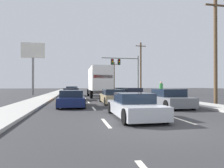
% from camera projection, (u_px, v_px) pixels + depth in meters
% --- Properties ---
extents(ground_plane, '(140.00, 140.00, 0.00)m').
position_uv_depth(ground_plane, '(93.00, 95.00, 31.72)').
color(ground_plane, '#333335').
extents(sidewalk_right, '(2.30, 80.00, 0.14)m').
position_uv_depth(sidewalk_right, '(140.00, 95.00, 28.04)').
color(sidewalk_right, '#B2AFA8').
rests_on(sidewalk_right, ground_plane).
extents(sidewalk_left, '(2.30, 80.00, 0.14)m').
position_uv_depth(sidewalk_left, '(48.00, 96.00, 25.59)').
color(sidewalk_left, '#B2AFA8').
rests_on(sidewalk_left, ground_plane).
extents(lane_markings, '(3.54, 52.00, 0.01)m').
position_uv_depth(lane_markings, '(95.00, 96.00, 27.83)').
color(lane_markings, silver).
rests_on(lane_markings, ground_plane).
extents(car_black, '(1.92, 4.14, 1.37)m').
position_uv_depth(car_black, '(72.00, 92.00, 28.34)').
color(car_black, black).
rests_on(car_black, ground_plane).
extents(car_orange, '(1.84, 4.67, 1.25)m').
position_uv_depth(car_orange, '(71.00, 95.00, 20.37)').
color(car_orange, orange).
rests_on(car_orange, ground_plane).
extents(car_navy, '(1.89, 4.08, 1.18)m').
position_uv_depth(car_navy, '(72.00, 99.00, 13.97)').
color(car_navy, '#141E4C').
rests_on(car_navy, ground_plane).
extents(box_truck, '(2.61, 8.96, 3.72)m').
position_uv_depth(box_truck, '(99.00, 81.00, 25.02)').
color(box_truck, white).
rests_on(box_truck, ground_plane).
extents(car_tan, '(1.91, 4.58, 1.21)m').
position_uv_depth(car_tan, '(112.00, 97.00, 16.51)').
color(car_tan, tan).
rests_on(car_tan, ground_plane).
extents(car_silver, '(1.89, 4.34, 1.17)m').
position_uv_depth(car_silver, '(134.00, 106.00, 9.25)').
color(car_silver, '#B7BABF').
rests_on(car_silver, ground_plane).
extents(car_green, '(1.92, 4.40, 1.20)m').
position_uv_depth(car_green, '(119.00, 92.00, 27.73)').
color(car_green, '#196B38').
rests_on(car_green, ground_plane).
extents(car_red, '(2.03, 4.25, 1.25)m').
position_uv_depth(car_red, '(133.00, 94.00, 21.63)').
color(car_red, red).
rests_on(car_red, ground_plane).
extents(car_gray, '(2.07, 4.49, 1.28)m').
position_uv_depth(car_gray, '(168.00, 99.00, 13.65)').
color(car_gray, slate).
rests_on(car_gray, ground_plane).
extents(traffic_signal_mast, '(6.52, 0.69, 6.67)m').
position_uv_depth(traffic_signal_mast, '(123.00, 65.00, 33.26)').
color(traffic_signal_mast, '#595B56').
rests_on(traffic_signal_mast, ground_plane).
extents(utility_pole_near, '(1.80, 0.28, 8.63)m').
position_uv_depth(utility_pole_near, '(215.00, 49.00, 15.69)').
color(utility_pole_near, brown).
rests_on(utility_pole_near, ground_plane).
extents(utility_pole_mid, '(1.80, 0.28, 8.83)m').
position_uv_depth(utility_pole_mid, '(141.00, 68.00, 33.02)').
color(utility_pole_mid, brown).
rests_on(utility_pole_mid, ground_plane).
extents(utility_pole_far, '(1.80, 0.28, 8.08)m').
position_uv_depth(utility_pole_far, '(114.00, 76.00, 54.70)').
color(utility_pole_far, brown).
rests_on(utility_pole_far, ground_plane).
extents(roadside_billboard, '(3.66, 0.36, 8.42)m').
position_uv_depth(roadside_billboard, '(33.00, 58.00, 31.34)').
color(roadside_billboard, slate).
rests_on(roadside_billboard, ground_plane).
extents(pedestrian_near_corner, '(0.38, 0.38, 1.81)m').
position_uv_depth(pedestrian_near_corner, '(161.00, 90.00, 21.16)').
color(pedestrian_near_corner, '#3F3F42').
rests_on(pedestrian_near_corner, sidewalk_right).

